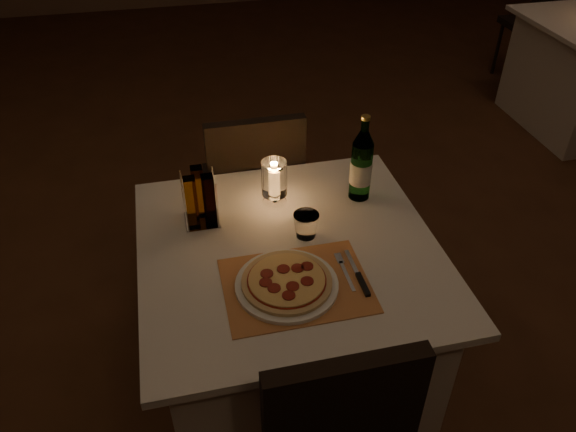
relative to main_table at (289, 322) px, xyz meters
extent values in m
cube|color=#4C2A18|center=(0.17, 0.19, -0.38)|extent=(8.00, 10.00, 0.02)
cube|color=silver|center=(0.00, 0.00, -0.02)|extent=(0.88, 0.88, 0.71)
cube|color=silver|center=(0.00, 0.00, 0.35)|extent=(1.00, 1.00, 0.03)
cube|color=black|center=(0.00, -0.61, 0.32)|extent=(0.42, 0.05, 0.42)
cube|color=black|center=(0.00, 0.80, 0.09)|extent=(0.42, 0.42, 0.05)
cube|color=black|center=(0.00, 0.61, 0.32)|extent=(0.42, 0.05, 0.42)
cylinder|color=black|center=(0.17, 0.97, -0.15)|extent=(0.03, 0.03, 0.44)
cylinder|color=black|center=(-0.17, 0.97, -0.15)|extent=(0.03, 0.03, 0.44)
cylinder|color=black|center=(0.17, 0.63, -0.15)|extent=(0.03, 0.03, 0.44)
cylinder|color=black|center=(-0.17, 0.63, -0.15)|extent=(0.03, 0.03, 0.44)
cube|color=#C47A44|center=(-0.02, -0.18, 0.37)|extent=(0.45, 0.34, 0.00)
cylinder|color=white|center=(-0.05, -0.18, 0.38)|extent=(0.32, 0.32, 0.01)
cylinder|color=#D8B77F|center=(-0.05, -0.18, 0.39)|extent=(0.28, 0.28, 0.01)
cylinder|color=maroon|center=(-0.05, -0.18, 0.40)|extent=(0.24, 0.24, 0.00)
cylinder|color=#EACC7F|center=(-0.05, -0.18, 0.40)|extent=(0.24, 0.24, 0.00)
cylinder|color=maroon|center=(0.02, -0.14, 0.40)|extent=(0.04, 0.04, 0.00)
cylinder|color=maroon|center=(-0.01, -0.14, 0.40)|extent=(0.04, 0.04, 0.00)
cylinder|color=maroon|center=(-0.05, -0.14, 0.40)|extent=(0.04, 0.04, 0.00)
cylinder|color=maroon|center=(-0.11, -0.15, 0.40)|extent=(0.04, 0.04, 0.00)
cylinder|color=maroon|center=(-0.12, -0.18, 0.40)|extent=(0.04, 0.04, 0.00)
cylinder|color=maroon|center=(-0.10, -0.21, 0.40)|extent=(0.04, 0.04, 0.00)
cylinder|color=maroon|center=(-0.06, -0.25, 0.40)|extent=(0.04, 0.04, 0.00)
cylinder|color=maroon|center=(-0.04, -0.22, 0.40)|extent=(0.04, 0.04, 0.00)
cylinder|color=maroon|center=(0.01, -0.21, 0.40)|extent=(0.04, 0.04, 0.00)
cube|color=silver|center=(0.14, -0.18, 0.37)|extent=(0.01, 0.14, 0.00)
cube|color=silver|center=(0.14, -0.09, 0.37)|extent=(0.02, 0.05, 0.00)
cube|color=black|center=(0.18, -0.23, 0.38)|extent=(0.02, 0.10, 0.01)
cube|color=silver|center=(0.18, -0.12, 0.37)|extent=(0.01, 0.12, 0.00)
cylinder|color=#5AA85A|center=(0.32, 0.23, 0.48)|extent=(0.08, 0.08, 0.23)
cylinder|color=#5AA85A|center=(0.32, 0.23, 0.67)|extent=(0.03, 0.03, 0.04)
cylinder|color=gold|center=(0.32, 0.23, 0.70)|extent=(0.03, 0.03, 0.01)
cylinder|color=silver|center=(0.32, 0.23, 0.47)|extent=(0.08, 0.08, 0.09)
cylinder|color=white|center=(0.00, 0.26, 0.37)|extent=(0.09, 0.09, 0.01)
cylinder|color=white|center=(0.00, 0.26, 0.39)|extent=(0.02, 0.02, 0.04)
cylinder|color=white|center=(0.00, 0.26, 0.48)|extent=(0.09, 0.09, 0.13)
cylinder|color=white|center=(0.00, 0.26, 0.46)|extent=(0.03, 0.03, 0.10)
ellipsoid|color=orange|center=(0.00, 0.26, 0.53)|extent=(0.02, 0.02, 0.03)
cube|color=white|center=(-0.27, 0.21, 0.37)|extent=(0.12, 0.12, 0.01)
cylinder|color=white|center=(-0.32, 0.16, 0.46)|extent=(0.01, 0.01, 0.18)
cylinder|color=white|center=(-0.21, 0.16, 0.46)|extent=(0.01, 0.01, 0.18)
cylinder|color=white|center=(-0.32, 0.27, 0.46)|extent=(0.01, 0.01, 0.18)
cylinder|color=white|center=(-0.21, 0.27, 0.46)|extent=(0.01, 0.01, 0.18)
cube|color=#BF8C33|center=(-0.30, 0.18, 0.47)|extent=(0.04, 0.04, 0.20)
cube|color=#3F1E14|center=(-0.24, 0.18, 0.47)|extent=(0.04, 0.04, 0.20)
cube|color=#BF8C33|center=(-0.27, 0.24, 0.47)|extent=(0.04, 0.04, 0.20)
cube|color=black|center=(2.60, 2.53, 0.09)|extent=(0.42, 0.42, 0.05)
cube|color=black|center=(2.60, 2.34, 0.32)|extent=(0.42, 0.05, 0.42)
cylinder|color=black|center=(2.77, 2.70, -0.15)|extent=(0.03, 0.03, 0.44)
cylinder|color=black|center=(2.43, 2.70, -0.15)|extent=(0.03, 0.03, 0.44)
cylinder|color=black|center=(2.77, 2.36, -0.15)|extent=(0.03, 0.03, 0.44)
cylinder|color=black|center=(2.43, 2.36, -0.15)|extent=(0.03, 0.03, 0.44)
camera|label=1|loc=(-0.32, -1.39, 1.60)|focal=35.00mm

